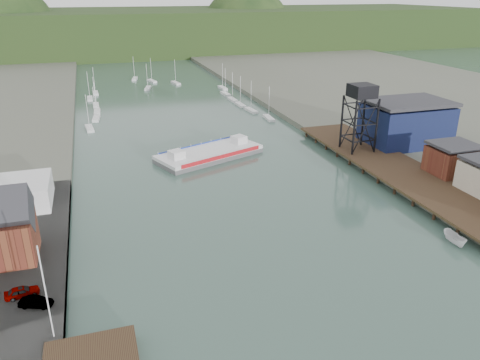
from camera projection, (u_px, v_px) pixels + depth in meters
ground at (350, 344)px, 55.08m from camera, size 600.00×600.00×0.00m
east_land at (475, 118)px, 151.41m from camera, size 120.00×400.00×3.20m
west_quay at (2, 302)px, 61.21m from camera, size 16.00×80.00×1.60m
east_pier at (395, 167)px, 104.42m from camera, size 14.00×70.00×2.45m
flagpole at (46, 293)px, 51.78m from camera, size 0.16×0.16×12.00m
lift_tower at (362, 95)px, 110.11m from camera, size 6.50×6.50×16.00m
blue_shed at (406, 123)px, 119.33m from camera, size 20.50×14.50×11.30m
marina_sailboats at (164, 98)px, 177.09m from camera, size 57.71×92.65×0.90m
distant_hills at (119, 34)px, 315.80m from camera, size 500.00×120.00×80.00m
chain_ferry at (209, 153)px, 115.66m from camera, size 28.18×19.29×3.77m
motorboat at (455, 239)px, 76.29m from camera, size 2.39×5.28×1.98m
car_west_a at (22, 292)px, 60.80m from camera, size 4.48×2.35×1.45m
car_west_b at (36, 302)px, 58.83m from camera, size 4.35×2.76×1.35m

